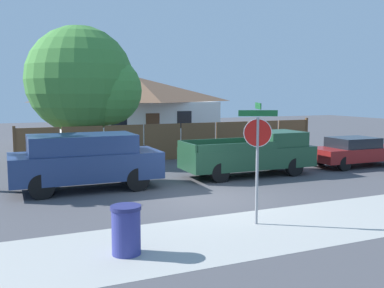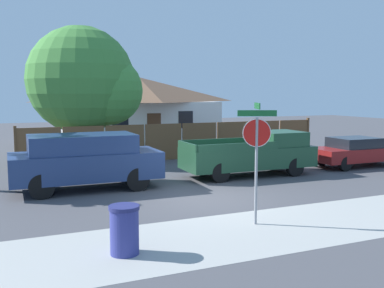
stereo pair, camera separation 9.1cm
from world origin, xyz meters
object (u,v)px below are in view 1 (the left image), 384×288
(stop_sign, at_px, (258,143))
(trash_bin, at_px, (126,230))
(orange_pickup, at_px, (252,154))
(red_suv, at_px, (85,160))
(house, at_px, (137,108))
(oak_tree, at_px, (86,82))
(parked_sedan, at_px, (355,151))

(stop_sign, bearing_deg, trash_bin, -144.49)
(orange_pickup, height_order, trash_bin, orange_pickup)
(red_suv, relative_size, stop_sign, 1.64)
(house, xyz_separation_m, red_suv, (-6.45, -14.83, -1.23))
(house, distance_m, stop_sign, 20.92)
(trash_bin, bearing_deg, orange_pickup, 42.91)
(house, xyz_separation_m, oak_tree, (-5.07, -8.09, 1.53))
(oak_tree, height_order, parked_sedan, oak_tree)
(red_suv, bearing_deg, parked_sedan, 1.34)
(red_suv, height_order, parked_sedan, red_suv)
(red_suv, xyz_separation_m, stop_sign, (3.13, -5.83, 1.03))
(red_suv, height_order, orange_pickup, red_suv)
(oak_tree, relative_size, stop_sign, 2.13)
(house, bearing_deg, trash_bin, -107.85)
(oak_tree, relative_size, red_suv, 1.30)
(parked_sedan, relative_size, stop_sign, 1.41)
(parked_sedan, distance_m, stop_sign, 10.69)
(oak_tree, bearing_deg, trash_bin, -97.77)
(house, xyz_separation_m, stop_sign, (-3.32, -20.66, -0.20))
(house, bearing_deg, orange_pickup, -89.37)
(oak_tree, xyz_separation_m, red_suv, (-1.37, -6.74, -2.76))
(trash_bin, bearing_deg, house, 72.15)
(orange_pickup, relative_size, stop_sign, 1.75)
(oak_tree, bearing_deg, red_suv, -101.52)
(house, height_order, red_suv, house)
(house, xyz_separation_m, trash_bin, (-6.89, -21.39, -1.75))
(oak_tree, height_order, trash_bin, oak_tree)
(orange_pickup, bearing_deg, oak_tree, 129.17)
(house, xyz_separation_m, orange_pickup, (0.16, -14.83, -1.41))
(oak_tree, relative_size, parked_sedan, 1.51)
(parked_sedan, bearing_deg, orange_pickup, -178.60)
(oak_tree, distance_m, trash_bin, 13.82)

